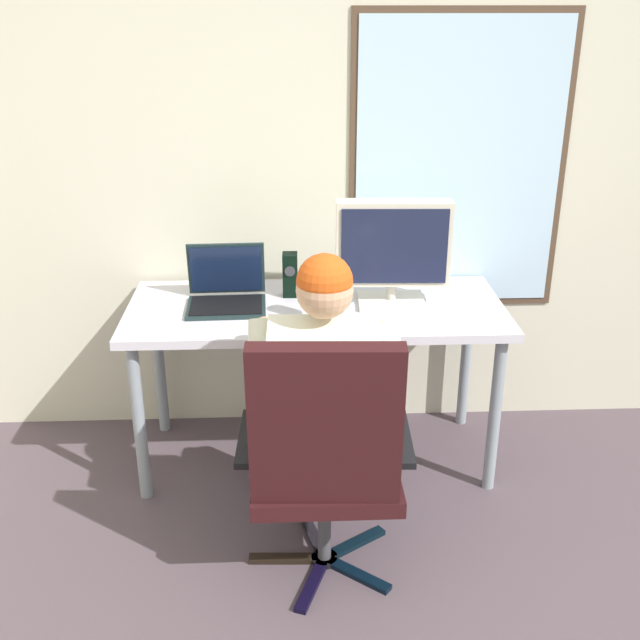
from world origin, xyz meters
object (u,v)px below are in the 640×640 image
(crt_monitor, at_px, (393,247))
(desk, at_px, (316,322))
(laptop, at_px, (226,289))
(office_chair, at_px, (325,453))
(desk_speaker, at_px, (290,275))
(person_seated, at_px, (324,396))
(wine_glass, at_px, (308,294))

(crt_monitor, bearing_deg, desk, -176.79)
(laptop, bearing_deg, office_chair, -66.66)
(office_chair, height_order, crt_monitor, crt_monitor)
(laptop, xyz_separation_m, desk_speaker, (0.27, 0.08, 0.03))
(person_seated, xyz_separation_m, wine_glass, (-0.05, 0.44, 0.23))
(desk, relative_size, person_seated, 1.33)
(laptop, relative_size, desk_speaker, 1.76)
(office_chair, xyz_separation_m, person_seated, (0.01, 0.27, 0.07))
(wine_glass, bearing_deg, crt_monitor, 21.38)
(laptop, bearing_deg, desk_speaker, 16.98)
(desk, distance_m, laptop, 0.41)
(office_chair, xyz_separation_m, laptop, (-0.38, 0.88, 0.26))
(wine_glass, xyz_separation_m, desk_speaker, (-0.07, 0.25, -0.00))
(wine_glass, bearing_deg, laptop, 153.73)
(crt_monitor, distance_m, laptop, 0.73)
(person_seated, height_order, wine_glass, person_seated)
(crt_monitor, bearing_deg, wine_glass, -158.62)
(person_seated, distance_m, laptop, 0.75)
(desk, relative_size, crt_monitor, 3.33)
(crt_monitor, bearing_deg, office_chair, -111.03)
(office_chair, bearing_deg, desk_speaker, 96.24)
(crt_monitor, relative_size, laptop, 1.42)
(desk, bearing_deg, desk_speaker, 129.95)
(person_seated, bearing_deg, laptop, 122.43)
(desk_speaker, bearing_deg, office_chair, -83.76)
(laptop, distance_m, wine_glass, 0.38)
(desk, xyz_separation_m, person_seated, (0.01, -0.57, -0.05))
(office_chair, xyz_separation_m, wine_glass, (-0.04, 0.71, 0.30))
(crt_monitor, height_order, desk_speaker, crt_monitor)
(person_seated, relative_size, wine_glass, 8.20)
(laptop, relative_size, wine_glass, 2.30)
(desk, bearing_deg, person_seated, -89.25)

